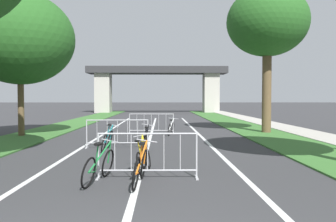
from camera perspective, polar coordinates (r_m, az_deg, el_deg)
grass_verge_left at (r=24.45m, az=-16.03°, el=-2.24°), size 2.67×50.20×0.05m
grass_verge_right at (r=24.20m, az=11.44°, el=-2.24°), size 2.67×50.20×0.05m
sidewalk_path_right at (r=24.79m, az=16.61°, el=-2.15°), size 1.91×50.20×0.08m
lane_stripe_center at (r=17.64m, az=-2.80°, el=-3.88°), size 0.14×29.04×0.01m
lane_stripe_right_lane at (r=17.74m, az=5.12°, el=-3.85°), size 0.14×29.04×0.01m
lane_stripe_left_lane at (r=17.88m, az=-10.66°, el=-3.83°), size 0.14×29.04×0.01m
overpass_bridge at (r=44.56m, az=-1.78°, el=4.91°), size 17.61×3.37×5.82m
tree_left_pine_near at (r=18.30m, az=-23.10°, el=10.82°), size 5.12×5.12×6.85m
tree_right_cypress_far at (r=19.45m, az=15.98°, el=13.73°), size 4.24×4.24×7.65m
crowd_barrier_nearest at (r=8.08m, az=-3.38°, el=-7.33°), size 2.33×0.47×1.05m
crowd_barrier_second at (r=13.10m, az=-8.29°, el=-3.71°), size 2.34×0.54×1.05m
crowd_barrier_third at (r=17.95m, az=-2.74°, el=-2.12°), size 2.34×0.57×1.05m
bicycle_green_0 at (r=7.82m, az=-11.23°, el=-8.78°), size 0.68×1.74×0.91m
bicycle_white_1 at (r=17.44m, az=0.53°, el=-2.80°), size 0.61×1.63×0.84m
bicycle_black_2 at (r=12.48m, az=-3.76°, el=-4.76°), size 0.50×1.72×0.90m
bicycle_teal_3 at (r=12.57m, az=-9.88°, el=-4.64°), size 0.49×1.75×0.95m
bicycle_yellow_4 at (r=8.67m, az=-4.04°, el=-7.79°), size 0.48×1.58×0.94m
bicycle_orange_5 at (r=7.51m, az=-4.53°, el=-9.10°), size 0.50×1.77×0.95m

